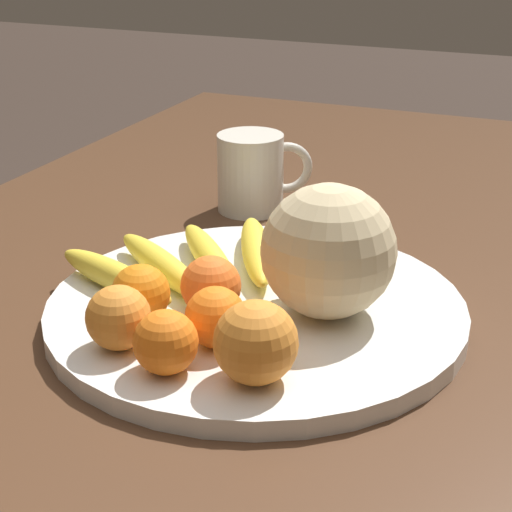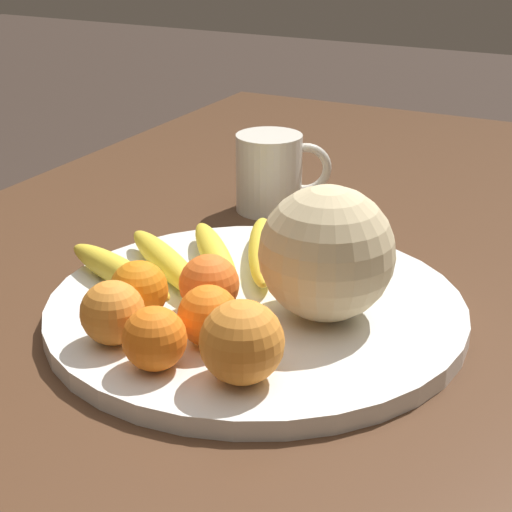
{
  "view_description": "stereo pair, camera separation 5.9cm",
  "coord_description": "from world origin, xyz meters",
  "px_view_note": "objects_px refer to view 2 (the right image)",
  "views": [
    {
      "loc": [
        0.79,
        0.33,
        1.17
      ],
      "look_at": [
        0.08,
        0.03,
        0.83
      ],
      "focal_mm": 60.0,
      "sensor_mm": 36.0,
      "label": 1
    },
    {
      "loc": [
        0.76,
        0.38,
        1.17
      ],
      "look_at": [
        0.08,
        0.03,
        0.83
      ],
      "focal_mm": 60.0,
      "sensor_mm": 36.0,
      "label": 2
    }
  ],
  "objects_px": {
    "ceramic_mug": "(271,173)",
    "kitchen_table": "(263,354)",
    "orange_front_right": "(211,285)",
    "orange_back_right": "(113,313)",
    "melon": "(327,253)",
    "orange_top_small": "(154,339)",
    "orange_mid_center": "(242,342)",
    "orange_back_left": "(208,316)",
    "orange_front_left": "(139,290)",
    "fruit_bowl": "(256,309)",
    "banana_bunch": "(195,260)"
  },
  "relations": [
    {
      "from": "melon",
      "to": "orange_mid_center",
      "type": "height_order",
      "value": "melon"
    },
    {
      "from": "kitchen_table",
      "to": "fruit_bowl",
      "type": "bearing_deg",
      "value": 21.49
    },
    {
      "from": "melon",
      "to": "orange_top_small",
      "type": "xyz_separation_m",
      "value": [
        0.16,
        -0.09,
        -0.04
      ]
    },
    {
      "from": "fruit_bowl",
      "to": "melon",
      "type": "xyz_separation_m",
      "value": [
        -0.0,
        0.07,
        0.07
      ]
    },
    {
      "from": "melon",
      "to": "orange_front_right",
      "type": "distance_m",
      "value": 0.12
    },
    {
      "from": "orange_back_right",
      "to": "orange_mid_center",
      "type": "bearing_deg",
      "value": 87.97
    },
    {
      "from": "fruit_bowl",
      "to": "orange_front_left",
      "type": "xyz_separation_m",
      "value": [
        0.08,
        -0.09,
        0.04
      ]
    },
    {
      "from": "orange_mid_center",
      "to": "orange_back_right",
      "type": "xyz_separation_m",
      "value": [
        -0.0,
        -0.13,
        -0.01
      ]
    },
    {
      "from": "ceramic_mug",
      "to": "kitchen_table",
      "type": "bearing_deg",
      "value": 24.33
    },
    {
      "from": "fruit_bowl",
      "to": "melon",
      "type": "bearing_deg",
      "value": 93.89
    },
    {
      "from": "orange_back_right",
      "to": "orange_top_small",
      "type": "bearing_deg",
      "value": 70.32
    },
    {
      "from": "kitchen_table",
      "to": "fruit_bowl",
      "type": "xyz_separation_m",
      "value": [
        0.08,
        0.03,
        0.1
      ]
    },
    {
      "from": "melon",
      "to": "orange_mid_center",
      "type": "bearing_deg",
      "value": -6.0
    },
    {
      "from": "banana_bunch",
      "to": "orange_mid_center",
      "type": "xyz_separation_m",
      "value": [
        0.17,
        0.15,
        0.02
      ]
    },
    {
      "from": "fruit_bowl",
      "to": "orange_front_left",
      "type": "height_order",
      "value": "orange_front_left"
    },
    {
      "from": "orange_front_left",
      "to": "kitchen_table",
      "type": "bearing_deg",
      "value": 160.54
    },
    {
      "from": "fruit_bowl",
      "to": "orange_back_right",
      "type": "distance_m",
      "value": 0.16
    },
    {
      "from": "kitchen_table",
      "to": "banana_bunch",
      "type": "height_order",
      "value": "banana_bunch"
    },
    {
      "from": "banana_bunch",
      "to": "orange_back_right",
      "type": "relative_size",
      "value": 4.26
    },
    {
      "from": "orange_front_left",
      "to": "orange_back_left",
      "type": "relative_size",
      "value": 1.01
    },
    {
      "from": "orange_front_right",
      "to": "orange_top_small",
      "type": "relative_size",
      "value": 1.05
    },
    {
      "from": "orange_back_left",
      "to": "orange_back_right",
      "type": "height_order",
      "value": "orange_back_right"
    },
    {
      "from": "orange_back_left",
      "to": "ceramic_mug",
      "type": "relative_size",
      "value": 0.47
    },
    {
      "from": "melon",
      "to": "orange_front_right",
      "type": "xyz_separation_m",
      "value": [
        0.04,
        -0.1,
        -0.04
      ]
    },
    {
      "from": "ceramic_mug",
      "to": "orange_back_right",
      "type": "bearing_deg",
      "value": 6.86
    },
    {
      "from": "melon",
      "to": "orange_back_right",
      "type": "distance_m",
      "value": 0.21
    },
    {
      "from": "orange_front_right",
      "to": "orange_mid_center",
      "type": "distance_m",
      "value": 0.13
    },
    {
      "from": "melon",
      "to": "orange_top_small",
      "type": "height_order",
      "value": "melon"
    },
    {
      "from": "fruit_bowl",
      "to": "banana_bunch",
      "type": "xyz_separation_m",
      "value": [
        -0.03,
        -0.09,
        0.02
      ]
    },
    {
      "from": "orange_back_right",
      "to": "banana_bunch",
      "type": "bearing_deg",
      "value": -175.96
    },
    {
      "from": "fruit_bowl",
      "to": "orange_front_right",
      "type": "bearing_deg",
      "value": -35.18
    },
    {
      "from": "orange_mid_center",
      "to": "orange_top_small",
      "type": "xyz_separation_m",
      "value": [
        0.02,
        -0.08,
        -0.01
      ]
    },
    {
      "from": "orange_back_right",
      "to": "ceramic_mug",
      "type": "bearing_deg",
      "value": -173.14
    },
    {
      "from": "kitchen_table",
      "to": "fruit_bowl",
      "type": "distance_m",
      "value": 0.13
    },
    {
      "from": "orange_top_small",
      "to": "orange_front_left",
      "type": "bearing_deg",
      "value": -137.98
    },
    {
      "from": "orange_front_right",
      "to": "orange_back_right",
      "type": "xyz_separation_m",
      "value": [
        0.09,
        -0.05,
        0.0
      ]
    },
    {
      "from": "orange_back_left",
      "to": "orange_top_small",
      "type": "relative_size",
      "value": 1.0
    },
    {
      "from": "orange_front_left",
      "to": "orange_back_left",
      "type": "distance_m",
      "value": 0.09
    },
    {
      "from": "orange_front_right",
      "to": "orange_mid_center",
      "type": "bearing_deg",
      "value": 41.42
    },
    {
      "from": "banana_bunch",
      "to": "orange_back_left",
      "type": "distance_m",
      "value": 0.15
    },
    {
      "from": "orange_back_left",
      "to": "orange_back_right",
      "type": "bearing_deg",
      "value": -64.47
    },
    {
      "from": "orange_back_right",
      "to": "orange_top_small",
      "type": "height_order",
      "value": "orange_back_right"
    },
    {
      "from": "orange_front_left",
      "to": "ceramic_mug",
      "type": "distance_m",
      "value": 0.38
    },
    {
      "from": "orange_back_right",
      "to": "ceramic_mug",
      "type": "height_order",
      "value": "ceramic_mug"
    },
    {
      "from": "orange_front_right",
      "to": "orange_back_right",
      "type": "height_order",
      "value": "same"
    },
    {
      "from": "orange_front_left",
      "to": "orange_front_right",
      "type": "height_order",
      "value": "orange_front_right"
    },
    {
      "from": "banana_bunch",
      "to": "orange_front_left",
      "type": "relative_size",
      "value": 4.47
    },
    {
      "from": "orange_back_right",
      "to": "kitchen_table",
      "type": "bearing_deg",
      "value": 167.35
    },
    {
      "from": "orange_back_left",
      "to": "ceramic_mug",
      "type": "height_order",
      "value": "ceramic_mug"
    },
    {
      "from": "kitchen_table",
      "to": "ceramic_mug",
      "type": "distance_m",
      "value": 0.28
    }
  ]
}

